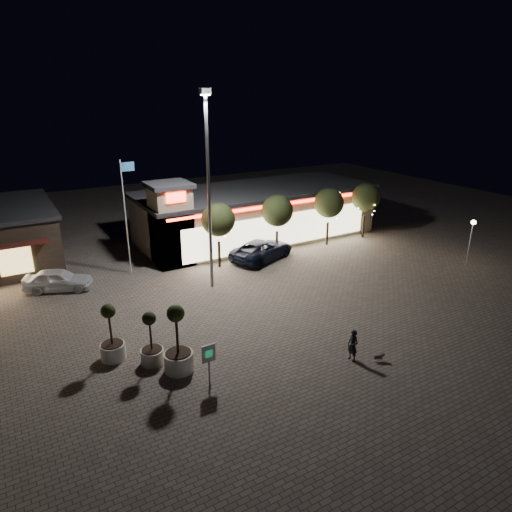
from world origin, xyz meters
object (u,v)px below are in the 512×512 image
pedestrian (353,346)px  planter_mid (178,351)px  white_sedan (58,280)px  pickup_truck (262,249)px  planter_left (112,342)px  valet_sign (209,357)px

pedestrian → planter_mid: bearing=-120.5°
white_sedan → planter_mid: size_ratio=1.26×
pickup_truck → planter_left: bearing=100.4°
planter_left → planter_mid: planter_mid is taller
white_sedan → planter_left: bearing=-150.6°
pickup_truck → valet_sign: valet_sign is taller
valet_sign → pickup_truck: bearing=50.7°
pickup_truck → valet_sign: bearing=119.4°
pickup_truck → planter_mid: size_ratio=1.66×
planter_mid → valet_sign: (0.81, -1.62, 0.32)m
planter_left → planter_mid: bearing=-46.6°
planter_left → planter_mid: size_ratio=0.87×
white_sedan → pedestrian: pedestrian is taller
pedestrian → white_sedan: bearing=-151.5°
pickup_truck → white_sedan: size_ratio=1.32×
pickup_truck → white_sedan: bearing=62.0°
pickup_truck → white_sedan: 14.49m
planter_left → pedestrian: bearing=-30.9°
pickup_truck → planter_mid: planter_mid is taller
white_sedan → pickup_truck: bearing=-73.4°
white_sedan → valet_sign: bearing=-139.8°
white_sedan → valet_sign: (4.26, -14.06, 0.64)m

